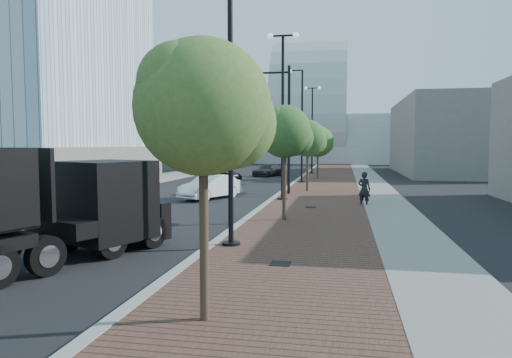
# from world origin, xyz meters

# --- Properties ---
(sidewalk) EXTENTS (7.00, 140.00, 0.12)m
(sidewalk) POSITION_xyz_m (3.50, 40.00, 0.06)
(sidewalk) COLOR #4C2D23
(sidewalk) RESTS_ON ground
(concrete_strip) EXTENTS (2.40, 140.00, 0.13)m
(concrete_strip) POSITION_xyz_m (6.20, 40.00, 0.07)
(concrete_strip) COLOR slate
(concrete_strip) RESTS_ON ground
(curb) EXTENTS (0.30, 140.00, 0.14)m
(curb) POSITION_xyz_m (0.00, 40.00, 0.07)
(curb) COLOR gray
(curb) RESTS_ON ground
(west_sidewalk) EXTENTS (4.00, 140.00, 0.12)m
(west_sidewalk) POSITION_xyz_m (-13.00, 40.00, 0.06)
(west_sidewalk) COLOR slate
(west_sidewalk) RESTS_ON ground
(white_sedan) EXTENTS (3.07, 4.49, 1.40)m
(white_sedan) POSITION_xyz_m (-3.72, 22.46, 0.70)
(white_sedan) COLOR white
(white_sedan) RESTS_ON ground
(dark_car_mid) EXTENTS (3.51, 4.73, 1.19)m
(dark_car_mid) POSITION_xyz_m (-5.72, 31.27, 0.60)
(dark_car_mid) COLOR black
(dark_car_mid) RESTS_ON ground
(dark_car_far) EXTENTS (3.24, 4.47, 1.20)m
(dark_car_far) POSITION_xyz_m (-3.50, 42.28, 0.60)
(dark_car_far) COLOR black
(dark_car_far) RESTS_ON ground
(pedestrian) EXTENTS (0.77, 0.65, 1.80)m
(pedestrian) POSITION_xyz_m (5.01, 20.55, 0.90)
(pedestrian) COLOR black
(pedestrian) RESTS_ON ground
(streetlight_1) EXTENTS (1.44, 0.56, 9.21)m
(streetlight_1) POSITION_xyz_m (0.49, 10.00, 4.34)
(streetlight_1) COLOR black
(streetlight_1) RESTS_ON ground
(streetlight_2) EXTENTS (1.72, 0.56, 9.28)m
(streetlight_2) POSITION_xyz_m (0.60, 22.00, 4.82)
(streetlight_2) COLOR black
(streetlight_2) RESTS_ON ground
(streetlight_3) EXTENTS (1.44, 0.56, 9.21)m
(streetlight_3) POSITION_xyz_m (0.49, 34.00, 4.34)
(streetlight_3) COLOR black
(streetlight_3) RESTS_ON ground
(streetlight_4) EXTENTS (1.72, 0.56, 9.28)m
(streetlight_4) POSITION_xyz_m (0.60, 46.00, 4.82)
(streetlight_4) COLOR black
(streetlight_4) RESTS_ON ground
(traffic_mast) EXTENTS (5.09, 0.20, 8.00)m
(traffic_mast) POSITION_xyz_m (-0.30, 25.00, 4.98)
(traffic_mast) COLOR black
(traffic_mast) RESTS_ON ground
(tree_0) EXTENTS (2.40, 2.35, 5.00)m
(tree_0) POSITION_xyz_m (1.65, 4.02, 3.80)
(tree_0) COLOR #382619
(tree_0) RESTS_ON ground
(tree_1) EXTENTS (2.22, 2.14, 4.78)m
(tree_1) POSITION_xyz_m (1.65, 15.02, 3.69)
(tree_1) COLOR #382619
(tree_1) RESTS_ON ground
(tree_2) EXTENTS (2.47, 2.43, 4.81)m
(tree_2) POSITION_xyz_m (1.65, 27.02, 3.58)
(tree_2) COLOR #382619
(tree_2) RESTS_ON ground
(tree_3) EXTENTS (2.84, 2.84, 4.88)m
(tree_3) POSITION_xyz_m (1.65, 39.02, 3.46)
(tree_3) COLOR #382619
(tree_3) RESTS_ON ground
(tower_podium) EXTENTS (19.00, 19.00, 3.00)m
(tower_podium) POSITION_xyz_m (-24.00, 32.00, 1.50)
(tower_podium) COLOR #65605B
(tower_podium) RESTS_ON ground
(convention_center) EXTENTS (50.00, 30.00, 50.00)m
(convention_center) POSITION_xyz_m (-2.00, 85.00, 6.00)
(convention_center) COLOR #A0A5AA
(convention_center) RESTS_ON ground
(commercial_block_nw) EXTENTS (14.00, 20.00, 10.00)m
(commercial_block_nw) POSITION_xyz_m (-20.00, 60.00, 5.00)
(commercial_block_nw) COLOR slate
(commercial_block_nw) RESTS_ON ground
(commercial_block_ne) EXTENTS (12.00, 22.00, 8.00)m
(commercial_block_ne) POSITION_xyz_m (16.00, 50.00, 4.00)
(commercial_block_ne) COLOR #67625C
(commercial_block_ne) RESTS_ON ground
(utility_cover_1) EXTENTS (0.50, 0.50, 0.02)m
(utility_cover_1) POSITION_xyz_m (2.40, 8.00, 0.13)
(utility_cover_1) COLOR black
(utility_cover_1) RESTS_ON sidewalk
(utility_cover_2) EXTENTS (0.50, 0.50, 0.02)m
(utility_cover_2) POSITION_xyz_m (2.40, 19.00, 0.13)
(utility_cover_2) COLOR black
(utility_cover_2) RESTS_ON sidewalk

